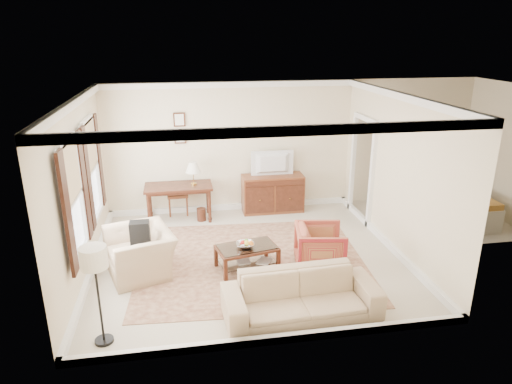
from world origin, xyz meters
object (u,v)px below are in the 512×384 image
object	(u,v)px
writing_desk	(179,190)
striped_armchair	(320,245)
sofa	(302,289)
tv	(273,156)
club_armchair	(140,245)
coffee_table	(247,251)
sideboard	(273,193)

from	to	relation	value
writing_desk	striped_armchair	bearing A→B (deg)	-47.63
sofa	tv	bearing A→B (deg)	81.44
striped_armchair	sofa	world-z (taller)	sofa
writing_desk	striped_armchair	size ratio (longest dim) A/B	1.72
writing_desk	club_armchair	size ratio (longest dim) A/B	1.23
coffee_table	striped_armchair	world-z (taller)	striped_armchair
club_armchair	sofa	bearing A→B (deg)	37.09
writing_desk	club_armchair	distance (m)	2.38
coffee_table	striped_armchair	distance (m)	1.27
coffee_table	sofa	world-z (taller)	sofa
writing_desk	striped_armchair	world-z (taller)	striped_armchair
sideboard	coffee_table	world-z (taller)	sideboard
coffee_table	striped_armchair	size ratio (longest dim) A/B	1.34
striped_armchair	coffee_table	bearing A→B (deg)	92.58
striped_armchair	club_armchair	xyz separation A→B (m)	(-3.04, 0.32, 0.09)
club_armchair	tv	bearing A→B (deg)	113.80
writing_desk	club_armchair	xyz separation A→B (m)	(-0.68, -2.28, -0.16)
striped_armchair	tv	bearing A→B (deg)	15.08
sideboard	club_armchair	world-z (taller)	club_armchair
club_armchair	sofa	size ratio (longest dim) A/B	0.53
tv	striped_armchair	world-z (taller)	tv
writing_desk	striped_armchair	xyz separation A→B (m)	(2.37, -2.59, -0.26)
tv	sideboard	bearing A→B (deg)	-90.00
striped_armchair	club_armchair	bearing A→B (deg)	93.56
sideboard	striped_armchair	world-z (taller)	sideboard
sideboard	striped_armchair	bearing A→B (deg)	-84.49
tv	sofa	xyz separation A→B (m)	(-0.43, -4.10, -0.87)
tv	sofa	size ratio (longest dim) A/B	0.41
coffee_table	sofa	size ratio (longest dim) A/B	0.50
sofa	striped_armchair	bearing A→B (deg)	60.38
tv	sofa	bearing A→B (deg)	84.01
tv	coffee_table	distance (m)	2.93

